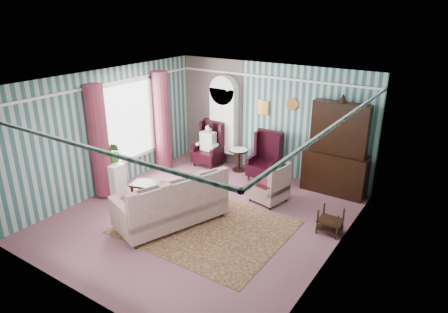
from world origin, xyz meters
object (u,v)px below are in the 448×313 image
Objects in this scene: nest_table at (330,221)px; sofa at (171,200)px; bookcase at (224,125)px; wingback_right at (264,157)px; plant_stand at (113,179)px; dresser_hutch at (337,146)px; round_side_table at (239,160)px; seated_woman at (208,146)px; floral_armchair at (269,180)px; coffee_table at (151,192)px; wingback_left at (208,144)px.

sofa reaches higher than nest_table.
wingback_right is (1.50, -0.39, -0.50)m from bookcase.
sofa reaches higher than plant_stand.
bookcase is 3.25m from dresser_hutch.
bookcase is 3.73× the size of round_side_table.
seated_woman is 4.37m from nest_table.
wingback_right is 2.08× the size of round_side_table.
bookcase is at bearing 153.08° from nest_table.
seated_woman is (-0.25, -0.39, -0.53)m from bookcase.
floral_armchair reaches higher than coffee_table.
dresser_hutch reaches higher than nest_table.
round_side_table is (-2.60, -0.12, -0.88)m from dresser_hutch.
round_side_table is at bearing 74.05° from coffee_table.
seated_woman is 1.97× the size of round_side_table.
bookcase is 0.70m from seated_woman.
wingback_left is at bearing 93.44° from coffee_table.
plant_stand is (-4.87, -1.20, 0.13)m from nest_table.
plant_stand is (-0.80, -2.75, -0.22)m from wingback_left.
round_side_table is 2.73m from coffee_table.
dresser_hutch is (3.25, -0.12, 0.06)m from bookcase.
plant_stand is (-1.05, -3.14, -0.72)m from bookcase.
wingback_right is at bearing 0.00° from wingback_left.
plant_stand is at bearing -106.22° from wingback_left.
seated_woman is 2.87m from plant_stand.
wingback_right is 1.75m from seated_woman.
coffee_table is (0.15, -2.48, -0.38)m from seated_woman.
round_side_table is 1.11× the size of nest_table.
coffee_table is at bearing 134.91° from floral_armchair.
nest_table is (4.07, -1.55, -0.35)m from wingback_left.
dresser_hutch is 4.37× the size of nest_table.
floral_armchair is (1.52, -1.17, 0.24)m from round_side_table.
dresser_hutch is 2.75m from round_side_table.
wingback_left reaches higher than sofa.
plant_stand is 0.35× the size of sofa.
round_side_table is 3.36m from plant_stand.
sofa is (-2.87, -1.44, 0.26)m from nest_table.
wingback_right is (1.75, 0.00, 0.00)m from wingback_left.
bookcase reaches higher than nest_table.
sofa is 2.33m from floral_armchair.
seated_woman is at bearing 73.78° from plant_stand.
bookcase is 4.15× the size of nest_table.
nest_table is at bearing -43.54° from sofa.
dresser_hutch is 1.04× the size of sofa.
floral_armchair is at bearing -22.74° from wingback_left.
nest_table is 1.75m from floral_armchair.
dresser_hutch is 4.44m from coffee_table.
seated_woman is 2.63m from floral_armchair.
wingback_right is at bearing 45.68° from floral_armchair.
round_side_table is at bearing 9.46° from wingback_left.
seated_woman is at bearing -170.54° from round_side_table.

